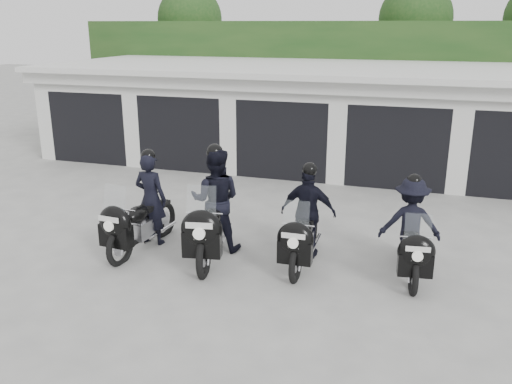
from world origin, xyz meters
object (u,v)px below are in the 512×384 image
(police_bike_c, at_px, (306,220))
(police_bike_d, at_px, (411,230))
(police_bike_a, at_px, (142,210))
(police_bike_b, at_px, (214,208))

(police_bike_c, relative_size, police_bike_d, 1.05)
(police_bike_a, height_order, police_bike_c, police_bike_a)
(police_bike_a, height_order, police_bike_d, police_bike_a)
(police_bike_c, xyz_separation_m, police_bike_d, (1.84, 0.12, -0.03))
(police_bike_a, bearing_deg, police_bike_b, 12.55)
(police_bike_b, distance_m, police_bike_d, 3.59)
(police_bike_d, bearing_deg, police_bike_a, 177.99)
(police_bike_b, bearing_deg, police_bike_d, -5.54)
(police_bike_c, bearing_deg, police_bike_b, -174.08)
(police_bike_c, distance_m, police_bike_d, 1.84)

